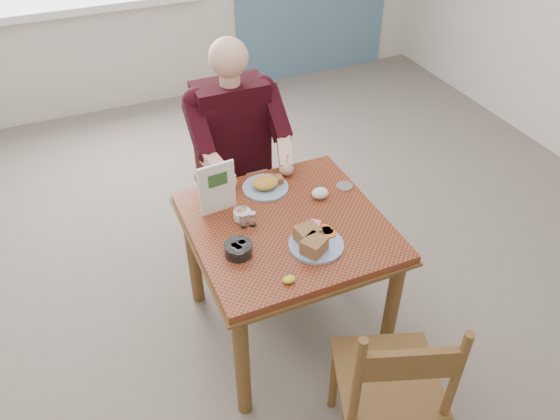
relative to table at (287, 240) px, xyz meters
name	(u,v)px	position (x,y,z in m)	size (l,w,h in m)	color
floor	(286,325)	(0.00, 0.00, -0.64)	(6.00, 6.00, 0.00)	#695E55
lemon_wedge	(289,279)	(-0.15, -0.36, 0.13)	(0.06, 0.04, 0.03)	yellow
napkin	(320,193)	(0.23, 0.12, 0.14)	(0.09, 0.07, 0.05)	white
metal_dish	(344,186)	(0.39, 0.15, 0.12)	(0.08, 0.08, 0.01)	silver
table	(287,240)	(0.00, 0.00, 0.00)	(0.92, 0.92, 0.75)	brown
chair_far	(234,180)	(0.00, 0.80, -0.16)	(0.42, 0.42, 0.95)	brown
chair_near	(390,385)	(0.10, -0.81, -0.16)	(0.54, 0.54, 0.95)	brown
diner	(236,141)	(0.00, 0.71, 0.17)	(0.53, 0.56, 1.39)	tan
near_plate	(314,241)	(0.04, -0.20, 0.14)	(0.33, 0.33, 0.08)	white
far_plate	(266,185)	(0.01, 0.30, 0.14)	(0.26, 0.26, 0.06)	white
caddy	(242,215)	(-0.19, 0.11, 0.13)	(0.09, 0.09, 0.06)	white
shakers	(248,220)	(-0.18, 0.05, 0.15)	(0.08, 0.04, 0.08)	white
creamer	(238,249)	(-0.29, -0.12, 0.14)	(0.15, 0.15, 0.06)	white
menu	(217,188)	(-0.27, 0.22, 0.25)	(0.18, 0.03, 0.27)	white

